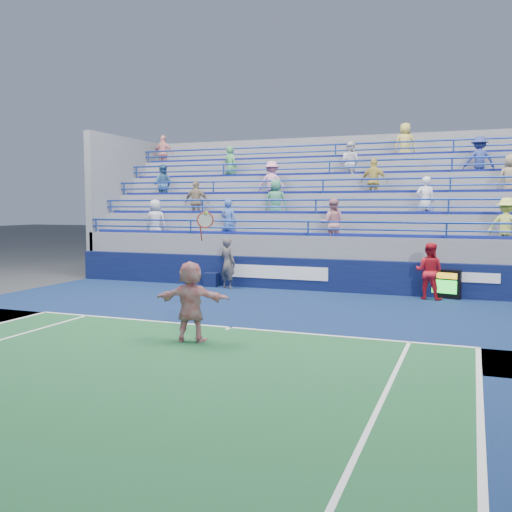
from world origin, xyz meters
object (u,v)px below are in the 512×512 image
at_px(judge_chair, 212,279).
at_px(line_judge, 228,263).
at_px(serve_speed_board, 439,284).
at_px(ball_girl, 429,271).
at_px(tennis_player, 191,301).

distance_m(judge_chair, line_judge, 0.99).
xyz_separation_m(serve_speed_board, judge_chair, (-7.76, -0.17, -0.18)).
bearing_deg(line_judge, ball_girl, -157.46).
height_order(line_judge, ball_girl, line_judge).
distance_m(serve_speed_board, line_judge, 7.05).
bearing_deg(serve_speed_board, ball_girl, -126.87).
bearing_deg(tennis_player, judge_chair, 112.30).
xyz_separation_m(judge_chair, ball_girl, (7.47, -0.22, 0.60)).
xyz_separation_m(serve_speed_board, line_judge, (-7.02, -0.43, 0.43)).
distance_m(tennis_player, line_judge, 7.86).
bearing_deg(tennis_player, line_judge, 108.04).
relative_size(judge_chair, line_judge, 0.50).
distance_m(tennis_player, ball_girl, 8.66).
height_order(serve_speed_board, ball_girl, ball_girl).
xyz_separation_m(serve_speed_board, tennis_player, (-4.59, -7.90, 0.41)).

